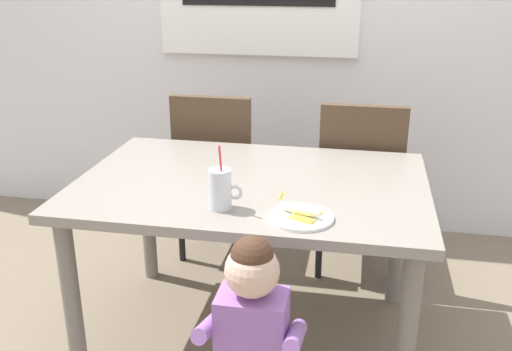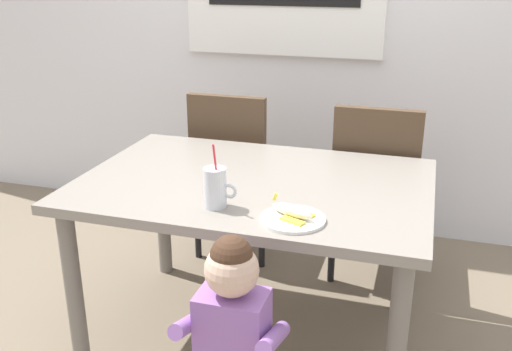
{
  "view_description": "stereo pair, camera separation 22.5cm",
  "coord_description": "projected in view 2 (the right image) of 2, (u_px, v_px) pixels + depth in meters",
  "views": [
    {
      "loc": [
        0.44,
        -2.17,
        1.61
      ],
      "look_at": [
        0.04,
        -0.1,
        0.81
      ],
      "focal_mm": 40.34,
      "sensor_mm": 36.0,
      "label": 1
    },
    {
      "loc": [
        0.66,
        -2.12,
        1.61
      ],
      "look_at": [
        0.04,
        -0.1,
        0.81
      ],
      "focal_mm": 40.34,
      "sensor_mm": 36.0,
      "label": 2
    }
  ],
  "objects": [
    {
      "name": "ground_plane",
      "position": [
        254.0,
        333.0,
        2.64
      ],
      "size": [
        24.0,
        24.0,
        0.0
      ],
      "primitive_type": "plane",
      "color": "#7A6B56"
    },
    {
      "name": "dining_table",
      "position": [
        254.0,
        201.0,
        2.41
      ],
      "size": [
        1.44,
        0.98,
        0.75
      ],
      "color": "gray",
      "rests_on": "ground"
    },
    {
      "name": "toddler_standing",
      "position": [
        232.0,
        325.0,
        1.81
      ],
      "size": [
        0.33,
        0.24,
        0.84
      ],
      "color": "#3F4760",
      "rests_on": "ground"
    },
    {
      "name": "milk_cup",
      "position": [
        216.0,
        190.0,
        2.1
      ],
      "size": [
        0.13,
        0.08,
        0.25
      ],
      "color": "silver",
      "rests_on": "dining_table"
    },
    {
      "name": "snack_plate",
      "position": [
        293.0,
        219.0,
        2.0
      ],
      "size": [
        0.23,
        0.23,
        0.01
      ],
      "primitive_type": "cylinder",
      "color": "white",
      "rests_on": "dining_table"
    },
    {
      "name": "dining_chair_right",
      "position": [
        376.0,
        183.0,
        2.93
      ],
      "size": [
        0.44,
        0.44,
        0.96
      ],
      "rotation": [
        0.0,
        0.0,
        3.14
      ],
      "color": "#4C3826",
      "rests_on": "ground"
    },
    {
      "name": "peeled_banana",
      "position": [
        292.0,
        211.0,
        2.0
      ],
      "size": [
        0.17,
        0.14,
        0.07
      ],
      "rotation": [
        0.0,
        0.0,
        -0.41
      ],
      "color": "#F4EAC6",
      "rests_on": "snack_plate"
    },
    {
      "name": "dining_chair_left",
      "position": [
        234.0,
        166.0,
        3.18
      ],
      "size": [
        0.44,
        0.44,
        0.96
      ],
      "rotation": [
        0.0,
        0.0,
        3.14
      ],
      "color": "#4C3826",
      "rests_on": "ground"
    }
  ]
}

